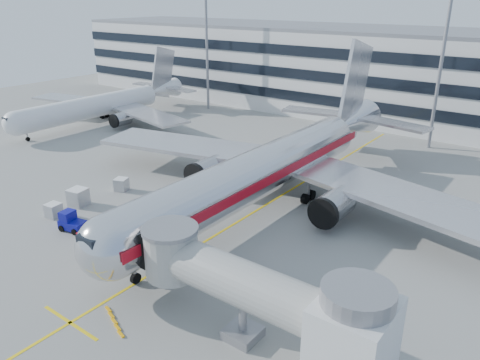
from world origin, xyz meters
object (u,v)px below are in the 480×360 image
Objects in this scene: main_jet at (273,165)px; baggage_tug at (71,222)px; ramp_worker at (150,213)px; belt_loader at (152,232)px; cargo_container_left at (78,197)px; cargo_container_right at (121,184)px; cargo_container_front at (54,210)px.

baggage_tug is at bearing -124.35° from main_jet.
ramp_worker is (4.88, 5.72, 0.19)m from baggage_tug.
main_jet is 10.53× the size of belt_loader.
belt_loader is 11.75m from cargo_container_left.
belt_loader is at bearing 25.39° from baggage_tug.
ramp_worker is (8.78, -3.66, 0.29)m from cargo_container_right.
cargo_container_front is (-11.34, -2.89, 0.08)m from belt_loader.
cargo_container_right is at bearing 112.60° from baggage_tug.
cargo_container_right is 9.51m from ramp_worker.
main_jet is 28.55× the size of cargo_container_right.
belt_loader reaches higher than ramp_worker.
belt_loader is 2.35× the size of cargo_container_left.
ramp_worker reaches higher than baggage_tug.
cargo_container_front is at bearing 175.36° from ramp_worker.
baggage_tug is 4.00m from cargo_container_front.
cargo_container_left is at bearing 156.61° from ramp_worker.
cargo_container_front is at bearing -90.32° from cargo_container_right.
belt_loader is 3.17× the size of cargo_container_front.
main_jet is at bearing 39.69° from cargo_container_left.
main_jet is 18.33× the size of baggage_tug.
ramp_worker is (9.23, 1.84, 0.08)m from cargo_container_left.
cargo_container_left is 3.29m from cargo_container_front.
belt_loader is 8.18m from baggage_tug.
cargo_container_left is (-4.35, 3.88, 0.11)m from baggage_tug.
ramp_worker is at bearing -22.61° from cargo_container_right.
cargo_container_front is at bearing 171.15° from baggage_tug.
baggage_tug is at bearing -165.13° from ramp_worker.
belt_loader is at bearing -76.00° from ramp_worker.
main_jet is at bearing 55.65° from baggage_tug.
ramp_worker reaches higher than cargo_container_left.
belt_loader is 2.36× the size of ramp_worker.
belt_loader is 11.71m from cargo_container_front.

